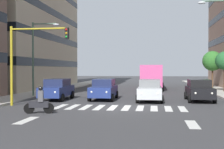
{
  "coord_description": "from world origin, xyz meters",
  "views": [
    {
      "loc": [
        -2.26,
        19.7,
        2.53
      ],
      "look_at": [
        1.01,
        -3.68,
        2.11
      ],
      "focal_mm": 48.66,
      "sensor_mm": 36.0,
      "label": 1
    }
  ],
  "objects_px": {
    "car_2": "(104,89)",
    "street_tree_3": "(212,61)",
    "traffic_light_gantry": "(28,52)",
    "motorcycle_with_rider": "(40,102)",
    "street_lamp_right": "(37,51)",
    "car_0": "(199,90)",
    "car_1": "(150,90)",
    "car_3": "(57,89)",
    "bus_behind_traffic": "(152,74)"
  },
  "relations": [
    {
      "from": "car_0",
      "to": "street_lamp_right",
      "type": "distance_m",
      "value": 14.4
    },
    {
      "from": "car_2",
      "to": "motorcycle_with_rider",
      "type": "height_order",
      "value": "car_2"
    },
    {
      "from": "car_1",
      "to": "street_tree_3",
      "type": "height_order",
      "value": "street_tree_3"
    },
    {
      "from": "car_2",
      "to": "street_tree_3",
      "type": "distance_m",
      "value": 19.82
    },
    {
      "from": "car_2",
      "to": "street_tree_3",
      "type": "height_order",
      "value": "street_tree_3"
    },
    {
      "from": "car_1",
      "to": "motorcycle_with_rider",
      "type": "relative_size",
      "value": 2.64
    },
    {
      "from": "street_tree_3",
      "to": "motorcycle_with_rider",
      "type": "bearing_deg",
      "value": 60.03
    },
    {
      "from": "street_tree_3",
      "to": "traffic_light_gantry",
      "type": "bearing_deg",
      "value": 52.16
    },
    {
      "from": "car_1",
      "to": "car_0",
      "type": "bearing_deg",
      "value": -170.64
    },
    {
      "from": "motorcycle_with_rider",
      "to": "street_tree_3",
      "type": "distance_m",
      "value": 28.01
    },
    {
      "from": "motorcycle_with_rider",
      "to": "street_lamp_right",
      "type": "relative_size",
      "value": 0.26
    },
    {
      "from": "car_3",
      "to": "traffic_light_gantry",
      "type": "distance_m",
      "value": 5.14
    },
    {
      "from": "car_0",
      "to": "car_1",
      "type": "xyz_separation_m",
      "value": [
        3.87,
        0.64,
        0.0
      ]
    },
    {
      "from": "car_2",
      "to": "bus_behind_traffic",
      "type": "relative_size",
      "value": 0.42
    },
    {
      "from": "bus_behind_traffic",
      "to": "car_2",
      "type": "bearing_deg",
      "value": 74.99
    },
    {
      "from": "car_2",
      "to": "street_tree_3",
      "type": "bearing_deg",
      "value": -126.14
    },
    {
      "from": "street_lamp_right",
      "to": "bus_behind_traffic",
      "type": "bearing_deg",
      "value": -128.15
    },
    {
      "from": "traffic_light_gantry",
      "to": "street_tree_3",
      "type": "height_order",
      "value": "traffic_light_gantry"
    },
    {
      "from": "car_1",
      "to": "car_3",
      "type": "distance_m",
      "value": 7.62
    },
    {
      "from": "car_0",
      "to": "car_1",
      "type": "distance_m",
      "value": 3.92
    },
    {
      "from": "street_lamp_right",
      "to": "traffic_light_gantry",
      "type": "bearing_deg",
      "value": 106.04
    },
    {
      "from": "street_tree_3",
      "to": "car_3",
      "type": "bearing_deg",
      "value": 46.91
    },
    {
      "from": "car_3",
      "to": "car_1",
      "type": "bearing_deg",
      "value": 178.96
    },
    {
      "from": "street_lamp_right",
      "to": "street_tree_3",
      "type": "bearing_deg",
      "value": -140.86
    },
    {
      "from": "traffic_light_gantry",
      "to": "street_tree_3",
      "type": "relative_size",
      "value": 1.16
    },
    {
      "from": "car_1",
      "to": "car_3",
      "type": "height_order",
      "value": "same"
    },
    {
      "from": "car_0",
      "to": "motorcycle_with_rider",
      "type": "distance_m",
      "value": 12.91
    },
    {
      "from": "motorcycle_with_rider",
      "to": "street_tree_3",
      "type": "height_order",
      "value": "street_tree_3"
    },
    {
      "from": "bus_behind_traffic",
      "to": "motorcycle_with_rider",
      "type": "bearing_deg",
      "value": 74.72
    },
    {
      "from": "car_3",
      "to": "street_lamp_right",
      "type": "bearing_deg",
      "value": -37.95
    },
    {
      "from": "traffic_light_gantry",
      "to": "street_tree_3",
      "type": "xyz_separation_m",
      "value": [
        -16.09,
        -20.72,
        -0.11
      ]
    },
    {
      "from": "traffic_light_gantry",
      "to": "street_lamp_right",
      "type": "xyz_separation_m",
      "value": [
        1.78,
        -6.18,
        0.49
      ]
    },
    {
      "from": "car_0",
      "to": "traffic_light_gantry",
      "type": "relative_size",
      "value": 0.81
    },
    {
      "from": "traffic_light_gantry",
      "to": "street_tree_3",
      "type": "bearing_deg",
      "value": -127.84
    },
    {
      "from": "car_1",
      "to": "car_3",
      "type": "xyz_separation_m",
      "value": [
        7.61,
        -0.14,
        0.0
      ]
    },
    {
      "from": "car_1",
      "to": "street_lamp_right",
      "type": "distance_m",
      "value": 10.8
    },
    {
      "from": "car_0",
      "to": "car_2",
      "type": "relative_size",
      "value": 1.0
    },
    {
      "from": "motorcycle_with_rider",
      "to": "street_tree_3",
      "type": "bearing_deg",
      "value": -119.97
    },
    {
      "from": "bus_behind_traffic",
      "to": "car_1",
      "type": "bearing_deg",
      "value": 90.0
    },
    {
      "from": "car_1",
      "to": "car_3",
      "type": "relative_size",
      "value": 1.0
    },
    {
      "from": "car_3",
      "to": "street_tree_3",
      "type": "relative_size",
      "value": 0.94
    },
    {
      "from": "car_3",
      "to": "bus_behind_traffic",
      "type": "relative_size",
      "value": 0.42
    },
    {
      "from": "motorcycle_with_rider",
      "to": "street_lamp_right",
      "type": "bearing_deg",
      "value": -67.6
    },
    {
      "from": "car_1",
      "to": "bus_behind_traffic",
      "type": "height_order",
      "value": "bus_behind_traffic"
    },
    {
      "from": "car_2",
      "to": "traffic_light_gantry",
      "type": "height_order",
      "value": "traffic_light_gantry"
    },
    {
      "from": "car_0",
      "to": "car_3",
      "type": "distance_m",
      "value": 11.5
    },
    {
      "from": "motorcycle_with_rider",
      "to": "street_tree_3",
      "type": "relative_size",
      "value": 0.36
    },
    {
      "from": "car_3",
      "to": "street_tree_3",
      "type": "bearing_deg",
      "value": -133.09
    },
    {
      "from": "bus_behind_traffic",
      "to": "street_lamp_right",
      "type": "relative_size",
      "value": 1.59
    },
    {
      "from": "car_0",
      "to": "car_3",
      "type": "xyz_separation_m",
      "value": [
        11.48,
        0.5,
        0.0
      ]
    }
  ]
}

